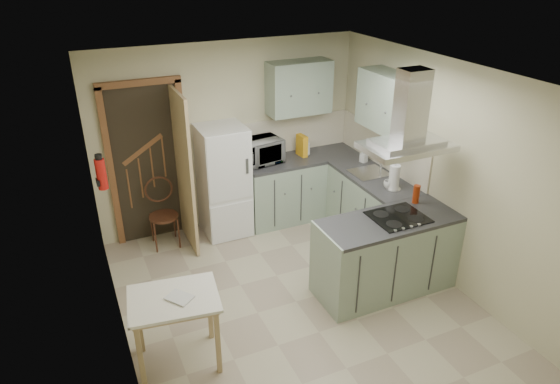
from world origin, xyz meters
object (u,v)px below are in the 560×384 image
peninsula (386,255)px  microwave (259,151)px  fridge (224,181)px  drop_leaf_table (177,330)px  extractor_hood (406,146)px  bentwood_chair (164,216)px

peninsula → microwave: microwave is taller
fridge → drop_leaf_table: fridge is taller
peninsula → microwave: (-0.69, 2.04, 0.61)m
extractor_hood → bentwood_chair: (-2.16, 1.96, -1.30)m
microwave → bentwood_chair: bearing=174.3°
bentwood_chair → fridge: bearing=3.8°
fridge → bentwood_chair: size_ratio=1.80×
fridge → drop_leaf_table: 2.47m
fridge → extractor_hood: size_ratio=1.67×
drop_leaf_table → microwave: bearing=60.1°
peninsula → microwave: 2.24m
extractor_hood → bentwood_chair: extractor_hood is taller
peninsula → drop_leaf_table: peninsula is taller
fridge → drop_leaf_table: size_ratio=1.90×
peninsula → drop_leaf_table: (-2.41, -0.16, -0.08)m
fridge → peninsula: (1.22, -1.98, -0.30)m
extractor_hood → fridge: bearing=123.8°
fridge → drop_leaf_table: (-1.18, -2.14, -0.38)m
peninsula → bentwood_chair: size_ratio=1.86×
fridge → microwave: (0.53, 0.06, 0.31)m
peninsula → bentwood_chair: (-2.06, 1.96, -0.03)m
drop_leaf_table → bentwood_chair: (0.35, 2.11, 0.05)m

